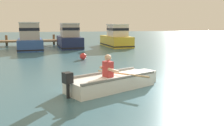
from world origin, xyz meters
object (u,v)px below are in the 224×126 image
(moored_boat_blue, at_px, (30,40))
(rowboat_with_person, at_px, (113,81))
(moored_boat_navy, at_px, (69,39))
(mooring_buoy, at_px, (83,56))
(moored_boat_yellow, at_px, (116,38))

(moored_boat_blue, bearing_deg, rowboat_with_person, -74.35)
(moored_boat_navy, relative_size, mooring_buoy, 12.93)
(moored_boat_navy, height_order, mooring_buoy, moored_boat_navy)
(moored_boat_yellow, xyz_separation_m, mooring_buoy, (-4.17, -7.77, -0.60))
(rowboat_with_person, distance_m, mooring_buoy, 6.92)
(moored_boat_navy, bearing_deg, mooring_buoy, -87.78)
(rowboat_with_person, bearing_deg, moored_boat_navy, 91.87)
(moored_boat_blue, bearing_deg, moored_boat_yellow, 7.15)
(moored_boat_navy, distance_m, moored_boat_yellow, 4.47)
(moored_boat_navy, height_order, moored_boat_yellow, moored_boat_navy)
(rowboat_with_person, height_order, moored_boat_yellow, moored_boat_yellow)
(moored_boat_yellow, bearing_deg, moored_boat_blue, -172.85)
(moored_boat_blue, distance_m, moored_boat_yellow, 7.89)
(rowboat_with_person, xyz_separation_m, moored_boat_navy, (-0.48, 14.71, 0.58))
(rowboat_with_person, xyz_separation_m, moored_boat_yellow, (3.99, 14.68, 0.55))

